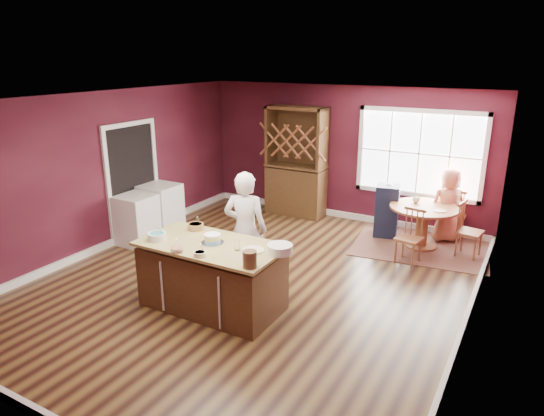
# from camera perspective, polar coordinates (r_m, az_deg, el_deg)

# --- Properties ---
(room_shell) EXTENTS (7.00, 7.00, 7.00)m
(room_shell) POSITION_cam_1_polar(r_m,az_deg,el_deg) (6.92, -2.16, 1.48)
(room_shell) COLOR brown
(room_shell) RESTS_ON ground
(window) EXTENTS (2.36, 0.10, 1.66)m
(window) POSITION_cam_1_polar(r_m,az_deg,el_deg) (9.50, 16.93, 6.14)
(window) COLOR white
(window) RESTS_ON room_shell
(doorway) EXTENTS (0.08, 1.26, 2.13)m
(doorway) POSITION_cam_1_polar(r_m,az_deg,el_deg) (9.27, -16.01, 2.92)
(doorway) COLOR white
(doorway) RESTS_ON room_shell
(kitchen_island) EXTENTS (1.91, 1.00, 0.92)m
(kitchen_island) POSITION_cam_1_polar(r_m,az_deg,el_deg) (6.57, -7.05, -8.07)
(kitchen_island) COLOR #452B13
(kitchen_island) RESTS_ON ground
(dining_table) EXTENTS (1.18, 1.18, 0.75)m
(dining_table) POSITION_cam_1_polar(r_m,az_deg,el_deg) (8.87, 17.36, -1.17)
(dining_table) COLOR brown
(dining_table) RESTS_ON ground
(baker) EXTENTS (0.72, 0.58, 1.73)m
(baker) POSITION_cam_1_polar(r_m,az_deg,el_deg) (6.97, -3.15, -2.60)
(baker) COLOR silver
(baker) RESTS_ON ground
(layer_cake) EXTENTS (0.30, 0.30, 0.12)m
(layer_cake) POSITION_cam_1_polar(r_m,az_deg,el_deg) (6.37, -7.03, -3.60)
(layer_cake) COLOR white
(layer_cake) RESTS_ON kitchen_island
(bowl_blue) EXTENTS (0.24, 0.24, 0.09)m
(bowl_blue) POSITION_cam_1_polar(r_m,az_deg,el_deg) (6.62, -13.36, -3.27)
(bowl_blue) COLOR silver
(bowl_blue) RESTS_ON kitchen_island
(bowl_yellow) EXTENTS (0.23, 0.23, 0.08)m
(bowl_yellow) POSITION_cam_1_polar(r_m,az_deg,el_deg) (6.89, -8.96, -2.17)
(bowl_yellow) COLOR olive
(bowl_yellow) RESTS_ON kitchen_island
(bowl_pink) EXTENTS (0.16, 0.16, 0.06)m
(bowl_pink) POSITION_cam_1_polar(r_m,az_deg,el_deg) (6.17, -11.16, -4.86)
(bowl_pink) COLOR silver
(bowl_pink) RESTS_ON kitchen_island
(bowl_olive) EXTENTS (0.15, 0.15, 0.06)m
(bowl_olive) POSITION_cam_1_polar(r_m,az_deg,el_deg) (6.00, -8.49, -5.37)
(bowl_olive) COLOR beige
(bowl_olive) RESTS_ON kitchen_island
(drinking_glass) EXTENTS (0.07, 0.07, 0.15)m
(drinking_glass) POSITION_cam_1_polar(r_m,az_deg,el_deg) (6.11, -4.10, -4.34)
(drinking_glass) COLOR silver
(drinking_glass) RESTS_ON kitchen_island
(dinner_plate) EXTENTS (0.28, 0.28, 0.02)m
(dinner_plate) POSITION_cam_1_polar(r_m,az_deg,el_deg) (6.10, -2.24, -4.97)
(dinner_plate) COLOR #FFEABD
(dinner_plate) RESTS_ON kitchen_island
(white_tub) EXTENTS (0.32, 0.32, 0.11)m
(white_tub) POSITION_cam_1_polar(r_m,az_deg,el_deg) (6.02, 0.91, -4.82)
(white_tub) COLOR white
(white_tub) RESTS_ON kitchen_island
(stoneware_crock) EXTENTS (0.17, 0.17, 0.20)m
(stoneware_crock) POSITION_cam_1_polar(r_m,az_deg,el_deg) (5.62, -2.64, -6.03)
(stoneware_crock) COLOR #4E381A
(stoneware_crock) RESTS_ON kitchen_island
(toy_figurine) EXTENTS (0.04, 0.04, 0.07)m
(toy_figurine) POSITION_cam_1_polar(r_m,az_deg,el_deg) (5.77, -2.65, -6.08)
(toy_figurine) COLOR #FAAD0F
(toy_figurine) RESTS_ON kitchen_island
(rug) EXTENTS (2.45, 2.01, 0.01)m
(rug) POSITION_cam_1_polar(r_m,az_deg,el_deg) (9.05, 17.05, -4.34)
(rug) COLOR brown
(rug) RESTS_ON ground
(chair_east) EXTENTS (0.44, 0.45, 0.95)m
(chair_east) POSITION_cam_1_polar(r_m,az_deg,el_deg) (8.75, 22.28, -2.39)
(chair_east) COLOR brown
(chair_east) RESTS_ON ground
(chair_south) EXTENTS (0.43, 0.42, 0.91)m
(chair_south) POSITION_cam_1_polar(r_m,az_deg,el_deg) (8.16, 15.82, -3.25)
(chair_south) COLOR brown
(chair_south) RESTS_ON ground
(chair_north) EXTENTS (0.41, 0.39, 0.95)m
(chair_north) POSITION_cam_1_polar(r_m,az_deg,el_deg) (9.59, 20.70, -0.48)
(chair_north) COLOR #925A2C
(chair_north) RESTS_ON ground
(seated_woman) EXTENTS (0.79, 0.72, 1.36)m
(seated_woman) POSITION_cam_1_polar(r_m,az_deg,el_deg) (9.28, 20.02, 0.32)
(seated_woman) COLOR #CF7B59
(seated_woman) RESTS_ON ground
(high_chair) EXTENTS (0.49, 0.49, 1.02)m
(high_chair) POSITION_cam_1_polar(r_m,az_deg,el_deg) (9.25, 13.35, -0.21)
(high_chair) COLOR black
(high_chair) RESTS_ON ground
(toddler) EXTENTS (0.18, 0.14, 0.26)m
(toddler) POSITION_cam_1_polar(r_m,az_deg,el_deg) (9.28, 13.49, 1.77)
(toddler) COLOR #8CA5BF
(toddler) RESTS_ON high_chair
(table_plate) EXTENTS (0.20, 0.20, 0.02)m
(table_plate) POSITION_cam_1_polar(r_m,az_deg,el_deg) (8.62, 19.14, -0.32)
(table_plate) COLOR beige
(table_plate) RESTS_ON dining_table
(table_cup) EXTENTS (0.16, 0.16, 0.10)m
(table_cup) POSITION_cam_1_polar(r_m,az_deg,el_deg) (8.98, 16.60, 0.92)
(table_cup) COLOR silver
(table_cup) RESTS_ON dining_table
(hutch) EXTENTS (1.24, 0.52, 2.27)m
(hutch) POSITION_cam_1_polar(r_m,az_deg,el_deg) (10.14, 2.88, 5.46)
(hutch) COLOR black
(hutch) RESTS_ON ground
(washer) EXTENTS (0.62, 0.60, 0.90)m
(washer) POSITION_cam_1_polar(r_m,az_deg,el_deg) (8.99, -15.64, -1.34)
(washer) COLOR white
(washer) RESTS_ON ground
(dryer) EXTENTS (0.65, 0.63, 0.94)m
(dryer) POSITION_cam_1_polar(r_m,az_deg,el_deg) (9.41, -12.93, -0.12)
(dryer) COLOR white
(dryer) RESTS_ON ground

